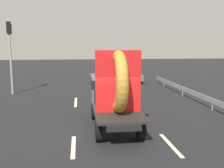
% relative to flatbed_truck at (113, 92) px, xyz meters
% --- Properties ---
extents(ground_plane, '(120.00, 120.00, 0.00)m').
position_rel_flatbed_truck_xyz_m(ground_plane, '(-0.39, -0.65, -1.63)').
color(ground_plane, black).
extents(flatbed_truck, '(2.02, 5.06, 3.61)m').
position_rel_flatbed_truck_xyz_m(flatbed_truck, '(0.00, 0.00, 0.00)').
color(flatbed_truck, black).
rests_on(flatbed_truck, ground_plane).
extents(distant_sedan, '(1.88, 4.38, 1.43)m').
position_rel_flatbed_truck_xyz_m(distant_sedan, '(3.72, 14.58, -0.86)').
color(distant_sedan, black).
rests_on(distant_sedan, ground_plane).
extents(traffic_light, '(0.42, 0.36, 5.57)m').
position_rel_flatbed_truck_xyz_m(traffic_light, '(-6.78, 8.68, 2.02)').
color(traffic_light, gray).
rests_on(traffic_light, ground_plane).
extents(guardrail, '(0.10, 17.72, 0.71)m').
position_rel_flatbed_truck_xyz_m(guardrail, '(6.20, 4.30, -1.09)').
color(guardrail, gray).
rests_on(guardrail, ground_plane).
extents(lane_dash_left_near, '(0.16, 2.20, 0.01)m').
position_rel_flatbed_truck_xyz_m(lane_dash_left_near, '(-1.86, -2.48, -1.62)').
color(lane_dash_left_near, beige).
rests_on(lane_dash_left_near, ground_plane).
extents(lane_dash_left_far, '(0.16, 2.90, 0.01)m').
position_rel_flatbed_truck_xyz_m(lane_dash_left_far, '(-1.86, 5.29, -1.62)').
color(lane_dash_left_far, beige).
rests_on(lane_dash_left_far, ground_plane).
extents(lane_dash_right_near, '(0.16, 2.38, 0.01)m').
position_rel_flatbed_truck_xyz_m(lane_dash_right_near, '(1.86, -2.78, -1.62)').
color(lane_dash_right_near, beige).
rests_on(lane_dash_right_near, ground_plane).
extents(lane_dash_right_far, '(0.16, 2.32, 0.01)m').
position_rel_flatbed_truck_xyz_m(lane_dash_right_far, '(1.86, 5.49, -1.62)').
color(lane_dash_right_far, beige).
rests_on(lane_dash_right_far, ground_plane).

